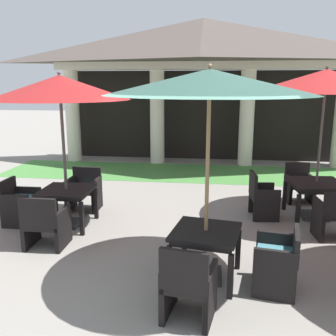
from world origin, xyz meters
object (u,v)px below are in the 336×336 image
object	(u,v)px
patio_umbrella_near_foreground	(60,89)
patio_table_mid_right	(206,237)
patio_umbrella_mid_right	(210,84)
patio_chair_near_foreground_south	(45,224)
patio_chair_near_foreground_north	(84,190)
patio_chair_mid_left_north	(299,185)
patio_table_mid_left	(316,187)
patio_chair_mid_right_south	(188,285)
patio_chair_mid_left_west	(262,197)
patio_table_near_foreground	(67,194)
patio_chair_near_foreground_west	(20,203)
patio_chair_mid_right_east	(278,260)
patio_chair_mid_left_south	(336,215)
patio_umbrella_mid_left	(326,82)

from	to	relation	value
patio_umbrella_near_foreground	patio_table_mid_right	xyz separation A→B (m)	(2.61, -1.61, -1.92)
patio_umbrella_mid_right	patio_chair_near_foreground_south	bearing A→B (deg)	165.72
patio_chair_near_foreground_north	patio_table_mid_right	xyz separation A→B (m)	(2.62, -2.54, 0.18)
patio_chair_near_foreground_south	patio_chair_mid_left_north	bearing A→B (deg)	32.41
patio_chair_near_foreground_south	patio_table_mid_left	bearing A→B (deg)	22.04
patio_chair_mid_right_south	patio_chair_near_foreground_south	bearing A→B (deg)	156.66
patio_chair_near_foreground_north	patio_chair_mid_left_west	xyz separation A→B (m)	(3.67, -0.02, -0.01)
patio_table_near_foreground	patio_chair_near_foreground_west	size ratio (longest dim) A/B	1.06
patio_chair_near_foreground_west	patio_chair_mid_left_west	world-z (taller)	patio_chair_mid_left_west
patio_table_mid_left	patio_chair_mid_right_east	world-z (taller)	patio_chair_mid_right_east
patio_umbrella_near_foreground	patio_chair_near_foreground_north	xyz separation A→B (m)	(-0.01, 0.94, -2.11)
patio_table_near_foreground	patio_chair_near_foreground_south	distance (m)	0.97
patio_table_mid_left	patio_table_mid_right	distance (m)	3.34
patio_chair_near_foreground_west	patio_table_mid_left	world-z (taller)	patio_chair_near_foreground_west
patio_chair_near_foreground_south	patio_umbrella_mid_right	bearing A→B (deg)	-14.90
patio_table_near_foreground	patio_chair_mid_left_west	size ratio (longest dim) A/B	1.01
patio_chair_near_foreground_north	patio_chair_mid_right_east	xyz separation A→B (m)	(3.55, -2.71, -0.01)
patio_umbrella_mid_right	patio_chair_mid_right_east	xyz separation A→B (m)	(0.93, -0.16, -2.20)
patio_umbrella_mid_right	patio_chair_mid_right_east	bearing A→B (deg)	-10.00
patio_chair_mid_left_west	patio_table_near_foreground	bearing A→B (deg)	-80.76
patio_umbrella_near_foreground	patio_chair_mid_right_east	size ratio (longest dim) A/B	3.42
patio_umbrella_near_foreground	patio_chair_near_foreground_north	bearing A→B (deg)	90.61
patio_table_mid_right	patio_chair_mid_right_east	distance (m)	0.97
patio_chair_mid_right_east	patio_chair_mid_left_west	bearing A→B (deg)	7.48
patio_chair_mid_left_south	patio_chair_mid_right_south	xyz separation A→B (m)	(-2.34, -2.52, -0.01)
patio_umbrella_near_foreground	patio_chair_near_foreground_south	xyz separation A→B (m)	(0.01, -0.94, -2.12)
patio_chair_mid_left_west	patio_umbrella_mid_right	distance (m)	3.51
patio_umbrella_near_foreground	patio_chair_mid_right_east	distance (m)	4.49
patio_table_near_foreground	patio_umbrella_mid_left	distance (m)	5.21
patio_chair_near_foreground_west	patio_chair_near_foreground_north	xyz separation A→B (m)	(0.93, 0.95, 0.01)
patio_umbrella_near_foreground	patio_chair_mid_right_south	world-z (taller)	patio_umbrella_near_foreground
patio_chair_mid_right_east	patio_chair_mid_left_north	bearing A→B (deg)	-5.60
patio_chair_mid_left_west	patio_chair_mid_right_south	distance (m)	3.67
patio_chair_mid_left_south	patio_chair_mid_left_north	bearing A→B (deg)	90.00
patio_umbrella_mid_left	patio_chair_mid_left_west	world-z (taller)	patio_umbrella_mid_left
patio_chair_mid_left_north	patio_chair_mid_right_south	xyz separation A→B (m)	(-2.16, -4.58, 0.03)
patio_umbrella_mid_left	patio_chair_mid_left_south	world-z (taller)	patio_umbrella_mid_left
patio_chair_near_foreground_south	patio_chair_mid_left_south	distance (m)	4.86
patio_chair_mid_left_north	patio_table_near_foreground	bearing A→B (deg)	19.02
patio_table_mid_right	patio_chair_mid_right_south	xyz separation A→B (m)	(-0.17, -0.94, -0.18)
patio_chair_mid_left_west	patio_umbrella_mid_right	bearing A→B (deg)	-27.47
patio_chair_near_foreground_west	patio_chair_mid_left_north	distance (m)	5.90
patio_table_mid_left	patio_table_mid_right	xyz separation A→B (m)	(-2.08, -2.61, -0.04)
patio_umbrella_mid_left	patio_umbrella_mid_right	xyz separation A→B (m)	(-2.08, -2.61, -0.03)
patio_umbrella_mid_left	patio_chair_mid_right_south	distance (m)	4.75
patio_chair_mid_left_south	patio_chair_near_foreground_north	bearing A→B (deg)	163.78
patio_chair_near_foreground_west	patio_chair_mid_left_west	xyz separation A→B (m)	(4.59, 0.93, -0.00)
patio_chair_near_foreground_south	patio_chair_mid_right_south	bearing A→B (deg)	-33.95
patio_table_near_foreground	patio_chair_mid_left_north	xyz separation A→B (m)	(4.60, 2.04, -0.22)
patio_chair_mid_right_east	patio_umbrella_mid_left	bearing A→B (deg)	-12.51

